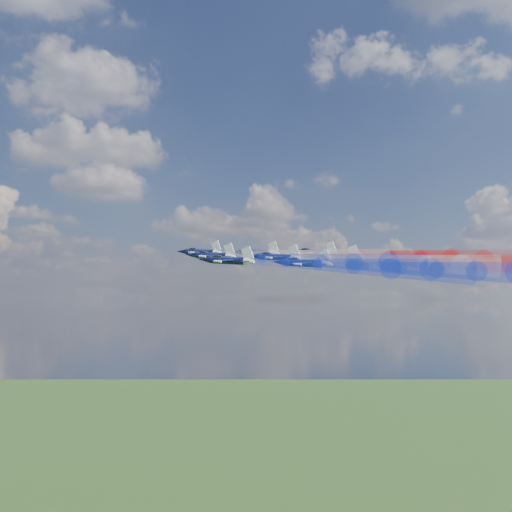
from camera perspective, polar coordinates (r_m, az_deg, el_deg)
name	(u,v)px	position (r m, az deg, el deg)	size (l,w,h in m)	color
jet_lead	(201,252)	(147.81, -5.19, 0.36)	(10.87, 13.59, 3.62)	black
trail_lead	(298,256)	(134.21, 3.95, 0.00)	(4.53, 40.51, 4.53)	white
jet_inner_left	(212,256)	(133.62, -4.14, 0.02)	(10.87, 13.59, 3.62)	black
trail_inner_left	(322,260)	(120.67, 6.18, -0.41)	(4.53, 40.51, 4.53)	#172EC7
jet_inner_right	(257,253)	(147.71, 0.09, 0.30)	(10.87, 13.59, 3.62)	black
trail_inner_right	(359,257)	(136.33, 9.65, -0.06)	(4.53, 40.51, 4.53)	red
jet_outer_left	(228,261)	(119.90, -2.65, -0.42)	(10.87, 13.59, 3.62)	black
trail_outer_left	(354,266)	(107.84, 9.11, -0.96)	(4.53, 40.51, 4.53)	#172EC7
jet_center_third	(276,257)	(134.65, 1.86, -0.11)	(10.87, 13.59, 3.62)	black
trail_center_third	(391,262)	(124.24, 12.54, -0.54)	(4.53, 40.51, 4.53)	white
jet_outer_right	(314,253)	(150.38, 5.42, 0.33)	(10.87, 13.59, 3.62)	black
trail_outer_right	(420,256)	(141.29, 15.11, -0.03)	(4.53, 40.51, 4.53)	red
jet_rear_left	(304,263)	(122.35, 4.52, -0.68)	(10.87, 13.59, 3.62)	black
trail_rear_left	(437,269)	(113.36, 16.54, -1.20)	(4.53, 40.51, 4.53)	#172EC7
jet_rear_right	(335,257)	(139.12, 7.36, -0.13)	(10.87, 13.59, 3.62)	black
trail_rear_right	(453,262)	(131.07, 17.97, -0.54)	(4.53, 40.51, 4.53)	red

